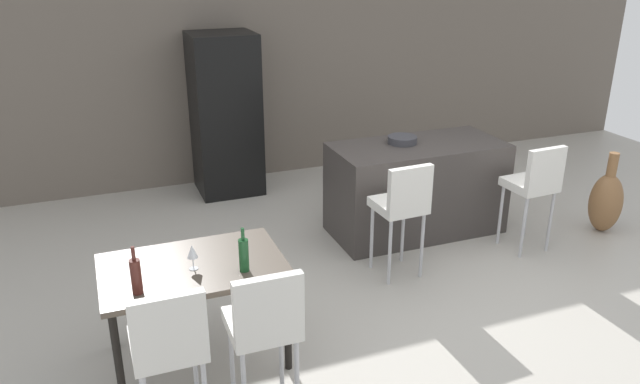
{
  "coord_description": "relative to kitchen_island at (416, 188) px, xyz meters",
  "views": [
    {
      "loc": [
        -2.62,
        -4.11,
        2.71
      ],
      "look_at": [
        -0.94,
        0.24,
        0.85
      ],
      "focal_mm": 34.6,
      "sensor_mm": 36.0,
      "label": 1
    }
  ],
  "objects": [
    {
      "name": "kitchen_island",
      "position": [
        0.0,
        0.0,
        0.0
      ],
      "size": [
        1.7,
        0.79,
        0.92
      ],
      "primitive_type": "cube",
      "color": "#383330",
      "rests_on": "ground_plane"
    },
    {
      "name": "dining_chair_far",
      "position": [
        -2.18,
        -2.08,
        0.24
      ],
      "size": [
        0.4,
        0.4,
        1.05
      ],
      "color": "silver",
      "rests_on": "ground_plane"
    },
    {
      "name": "wine_bottle_end",
      "position": [
        -2.15,
        -1.52,
        0.4
      ],
      "size": [
        0.07,
        0.07,
        0.3
      ],
      "color": "#194723",
      "rests_on": "dining_table"
    },
    {
      "name": "wine_glass_left",
      "position": [
        -2.46,
        -1.37,
        0.4
      ],
      "size": [
        0.07,
        0.07,
        0.17
      ],
      "color": "silver",
      "rests_on": "dining_table"
    },
    {
      "name": "ground_plane",
      "position": [
        -0.35,
        -0.89,
        -0.46
      ],
      "size": [
        10.0,
        10.0,
        0.0
      ],
      "primitive_type": "plane",
      "color": "#ADA89E"
    },
    {
      "name": "refrigerator",
      "position": [
        -1.5,
        1.8,
        0.46
      ],
      "size": [
        0.72,
        0.68,
        1.84
      ],
      "primitive_type": "cube",
      "color": "black",
      "rests_on": "ground_plane"
    },
    {
      "name": "dining_table",
      "position": [
        -2.45,
        -1.32,
        0.2
      ],
      "size": [
        1.21,
        0.79,
        0.74
      ],
      "color": "#4C4238",
      "rests_on": "ground_plane"
    },
    {
      "name": "bar_chair_middle",
      "position": [
        0.79,
        -0.78,
        0.24
      ],
      "size": [
        0.42,
        0.42,
        1.05
      ],
      "color": "silver",
      "rests_on": "ground_plane"
    },
    {
      "name": "floor_vase",
      "position": [
        1.79,
        -0.7,
        -0.14
      ],
      "size": [
        0.32,
        0.32,
        0.83
      ],
      "color": "brown",
      "rests_on": "ground_plane"
    },
    {
      "name": "dining_chair_near",
      "position": [
        -2.73,
        -2.08,
        0.24
      ],
      "size": [
        0.4,
        0.4,
        1.05
      ],
      "color": "silver",
      "rests_on": "ground_plane"
    },
    {
      "name": "wine_bottle_corner",
      "position": [
        -2.83,
        -1.56,
        0.4
      ],
      "size": [
        0.07,
        0.07,
        0.32
      ],
      "color": "#471E19",
      "rests_on": "dining_table"
    },
    {
      "name": "back_wall",
      "position": [
        -0.35,
        2.24,
        0.99
      ],
      "size": [
        10.0,
        0.12,
        2.9
      ],
      "primitive_type": "cube",
      "color": "#665B51",
      "rests_on": "ground_plane"
    },
    {
      "name": "bar_chair_left",
      "position": [
        -0.59,
        -0.78,
        0.24
      ],
      "size": [
        0.42,
        0.42,
        1.05
      ],
      "color": "silver",
      "rests_on": "ground_plane"
    },
    {
      "name": "fruit_bowl",
      "position": [
        -0.14,
        0.09,
        0.5
      ],
      "size": [
        0.29,
        0.29,
        0.07
      ],
      "primitive_type": "cylinder",
      "color": "#333338",
      "rests_on": "kitchen_island"
    }
  ]
}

